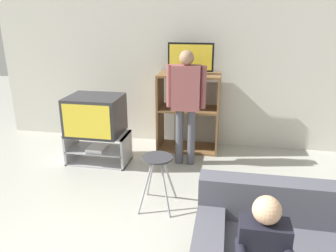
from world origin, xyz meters
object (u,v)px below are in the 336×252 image
Objects in this scene: television_main at (95,115)px; media_shelf at (189,112)px; tv_stand at (98,148)px; television_flat at (191,59)px; folding_stool at (158,166)px; person_standing_adult at (186,98)px.

television_main is 0.61× the size of media_shelf.
television_main is (-0.01, 0.00, 0.49)m from tv_stand.
folding_stool is at bearing -94.63° from television_flat.
television_flat is 1.11× the size of folding_stool.
television_main reaches higher than folding_stool.
tv_stand is 1.47m from folding_stool.
media_shelf is 1.99× the size of folding_stool.
media_shelf reaches higher than television_main.
television_flat reaches higher than folding_stool.
television_main is 1.22× the size of folding_stool.
person_standing_adult is (0.03, -0.55, 0.36)m from media_shelf.
folding_stool is (1.09, -0.96, -0.23)m from television_main.
media_shelf is 1.70m from folding_stool.
television_flat is at bearing 30.69° from television_main.
folding_stool is at bearing -97.37° from person_standing_adult.
folding_stool is (1.08, -0.96, 0.26)m from tv_stand.
television_main reaches higher than tv_stand.
media_shelf is (1.21, 0.73, -0.10)m from television_main.
television_main is at bearing -149.31° from television_flat.
television_flat is (0.01, -0.00, 0.80)m from media_shelf.
media_shelf is at bearing 173.64° from television_flat.
television_main is 1.28m from person_standing_adult.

